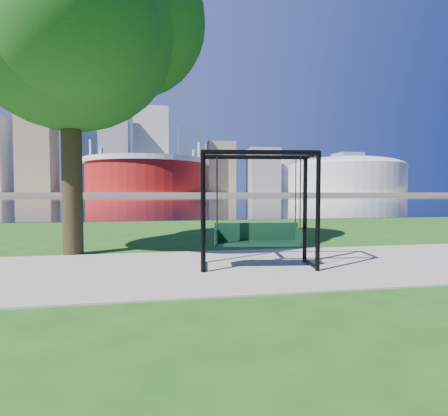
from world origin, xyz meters
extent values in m
plane|color=#1E5114|center=(0.00, 0.00, 0.00)|extent=(900.00, 900.00, 0.00)
cube|color=#9E937F|center=(0.00, -0.50, 0.01)|extent=(120.00, 4.00, 0.03)
cube|color=black|center=(0.00, 102.00, 0.01)|extent=(900.00, 180.00, 0.02)
cube|color=#937F60|center=(0.00, 306.00, 1.00)|extent=(900.00, 228.00, 2.00)
cylinder|color=maroon|center=(-10.00, 235.00, 13.00)|extent=(80.00, 80.00, 22.00)
cylinder|color=silver|center=(-10.00, 235.00, 22.50)|extent=(83.00, 83.00, 3.00)
cylinder|color=silver|center=(22.91, 254.00, 18.00)|extent=(2.00, 2.00, 32.00)
cylinder|color=silver|center=(-42.91, 254.00, 18.00)|extent=(2.00, 2.00, 32.00)
cylinder|color=silver|center=(-42.91, 216.00, 18.00)|extent=(2.00, 2.00, 32.00)
cylinder|color=silver|center=(22.91, 216.00, 18.00)|extent=(2.00, 2.00, 32.00)
cylinder|color=beige|center=(135.00, 235.00, 12.00)|extent=(84.00, 84.00, 20.00)
ellipsoid|color=beige|center=(135.00, 235.00, 21.00)|extent=(84.00, 84.00, 15.12)
cube|color=#998466|center=(-100.00, 300.00, 46.00)|extent=(26.00, 26.00, 88.00)
cube|color=slate|center=(-70.00, 325.00, 49.50)|extent=(30.00, 24.00, 95.00)
cube|color=gray|center=(-40.00, 305.00, 38.00)|extent=(24.00, 24.00, 72.00)
cube|color=silver|center=(-10.00, 335.00, 42.00)|extent=(32.00, 28.00, 80.00)
cube|color=slate|center=(25.00, 310.00, 31.00)|extent=(22.00, 22.00, 58.00)
cube|color=#998466|center=(55.00, 325.00, 26.00)|extent=(26.00, 26.00, 48.00)
cube|color=gray|center=(95.00, 315.00, 23.00)|extent=(28.00, 24.00, 42.00)
cube|color=silver|center=(135.00, 340.00, 20.00)|extent=(30.00, 26.00, 36.00)
cube|color=gray|center=(185.00, 320.00, 22.00)|extent=(24.00, 24.00, 40.00)
cube|color=#998466|center=(225.00, 335.00, 18.00)|extent=(26.00, 26.00, 32.00)
sphere|color=#998466|center=(-100.00, 300.00, 93.50)|extent=(10.00, 10.00, 10.00)
cylinder|color=black|center=(-0.55, -0.90, 1.15)|extent=(0.10, 0.10, 2.30)
cylinder|color=black|center=(1.63, -1.19, 1.15)|extent=(0.10, 0.10, 2.30)
cylinder|color=black|center=(-0.43, -0.01, 1.15)|extent=(0.10, 0.10, 2.30)
cylinder|color=black|center=(1.75, -0.30, 1.15)|extent=(0.10, 0.10, 2.30)
cylinder|color=black|center=(0.54, -1.05, 2.30)|extent=(2.20, 0.38, 0.09)
cylinder|color=black|center=(0.66, -0.15, 2.30)|extent=(2.20, 0.38, 0.09)
cylinder|color=black|center=(-0.49, -0.45, 2.30)|extent=(0.21, 0.91, 0.09)
cylinder|color=black|center=(-0.49, -0.45, 0.08)|extent=(0.19, 0.90, 0.07)
cylinder|color=black|center=(1.69, -0.75, 2.30)|extent=(0.21, 0.91, 0.09)
cylinder|color=black|center=(1.69, -0.75, 0.08)|extent=(0.19, 0.90, 0.07)
cube|color=black|center=(0.60, -0.60, 0.50)|extent=(1.80, 0.68, 0.06)
cube|color=black|center=(0.63, -0.41, 0.72)|extent=(1.74, 0.28, 0.38)
cube|color=black|center=(-0.24, -0.49, 0.64)|extent=(0.11, 0.45, 0.34)
cube|color=black|center=(1.44, -0.71, 0.64)|extent=(0.11, 0.45, 0.34)
cylinder|color=#2D2E32|center=(-0.24, -0.67, 1.53)|extent=(0.03, 0.03, 1.45)
cylinder|color=#2D2E32|center=(1.39, -0.89, 1.53)|extent=(0.03, 0.03, 1.45)
cylinder|color=#2D2E32|center=(-0.19, -0.31, 1.53)|extent=(0.03, 0.03, 1.45)
cylinder|color=#2D2E32|center=(1.44, -0.53, 1.53)|extent=(0.03, 0.03, 1.45)
cylinder|color=black|center=(-3.48, 1.69, 2.40)|extent=(0.48, 0.48, 4.81)
sphere|color=#1A4B16|center=(-3.48, 1.69, 5.68)|extent=(5.24, 5.24, 5.24)
sphere|color=#1A4B16|center=(-2.06, 2.34, 6.12)|extent=(3.93, 3.93, 3.93)
sphere|color=#1A4B16|center=(-3.05, 0.49, 5.13)|extent=(3.50, 3.50, 3.50)
sphere|color=#1A4B16|center=(-4.14, 3.00, 6.55)|extent=(3.71, 3.71, 3.71)
camera|label=1|loc=(-1.33, -7.44, 1.53)|focal=28.00mm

